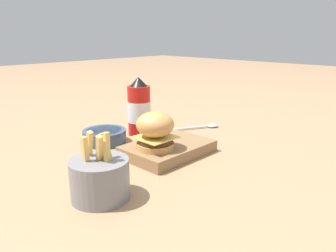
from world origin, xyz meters
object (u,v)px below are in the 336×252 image
at_px(burger, 155,130).
at_px(ketchup_bottle, 139,109).
at_px(side_bowl, 105,136).
at_px(spoon, 205,126).
at_px(fries_basket, 100,178).
at_px(serving_board, 168,149).

relative_size(burger, ketchup_bottle, 0.52).
bearing_deg(burger, side_bowl, -87.59).
relative_size(ketchup_bottle, spoon, 1.07).
xyz_separation_m(fries_basket, side_bowl, (-0.21, -0.28, -0.02)).
height_order(fries_basket, side_bowl, fries_basket).
relative_size(ketchup_bottle, fries_basket, 1.35).
height_order(burger, ketchup_bottle, ketchup_bottle).
bearing_deg(fries_basket, burger, -162.43).
xyz_separation_m(burger, fries_basket, (0.22, 0.07, -0.04)).
distance_m(burger, spoon, 0.35).
bearing_deg(spoon, burger, -137.90).
xyz_separation_m(serving_board, burger, (0.05, 0.00, 0.07)).
bearing_deg(spoon, side_bowl, -173.42).
relative_size(serving_board, fries_basket, 1.66).
height_order(serving_board, ketchup_bottle, ketchup_bottle).
xyz_separation_m(burger, ketchup_bottle, (-0.12, -0.20, 0.00)).
height_order(serving_board, spoon, serving_board).
bearing_deg(serving_board, ketchup_bottle, -109.57).
height_order(burger, fries_basket, fries_basket).
xyz_separation_m(burger, spoon, (-0.33, -0.09, -0.08)).
bearing_deg(fries_basket, serving_board, -164.84).
bearing_deg(ketchup_bottle, fries_basket, 38.49).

